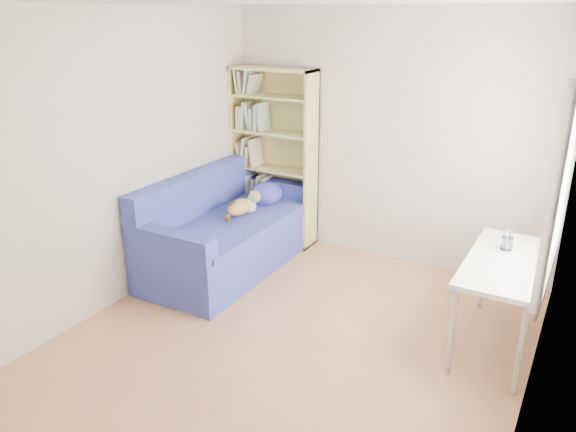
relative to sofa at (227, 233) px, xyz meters
The scene contains 6 objects.
ground 1.66m from the sofa, 36.12° to the right, with size 4.00×4.00×0.00m, color #A66F4B.
room_shell 2.10m from the sofa, 33.18° to the right, with size 3.54×4.04×2.62m.
sofa is the anchor object (origin of this frame).
bookshelf 1.03m from the sofa, 86.79° to the left, with size 0.98×0.31×1.97m.
desk 2.77m from the sofa, ahead, with size 0.57×1.24×0.75m.
pen_cup 2.75m from the sofa, ahead, with size 0.09×0.09×0.18m.
Camera 1 is at (1.91, -3.44, 2.55)m, focal length 35.00 mm.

